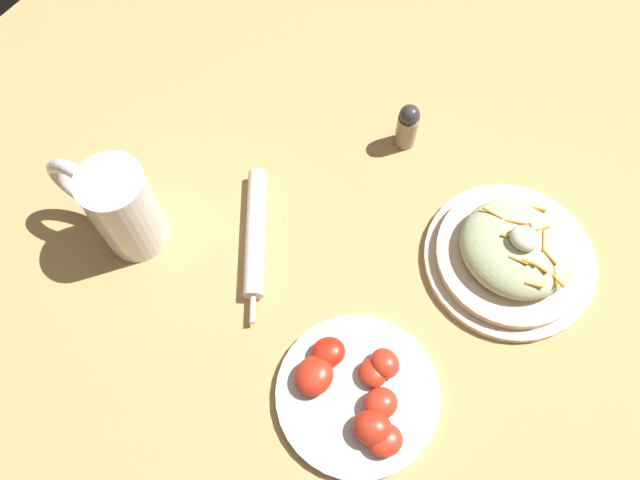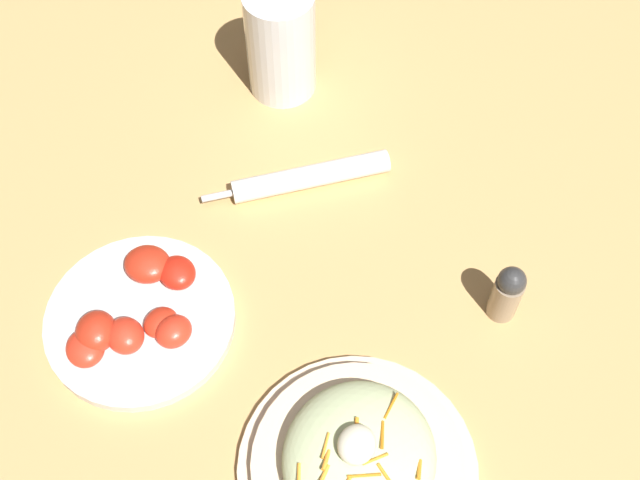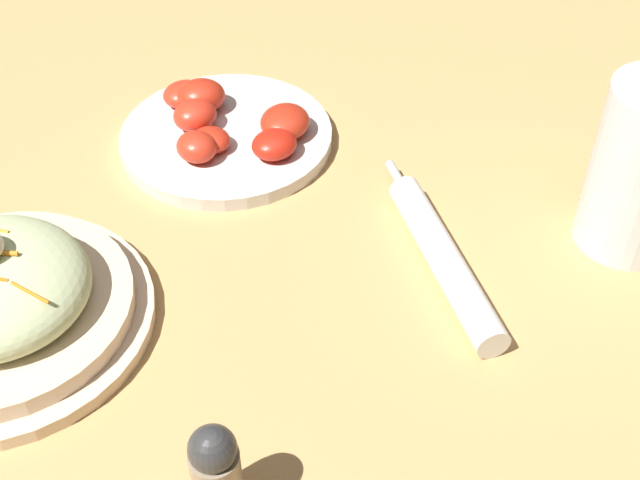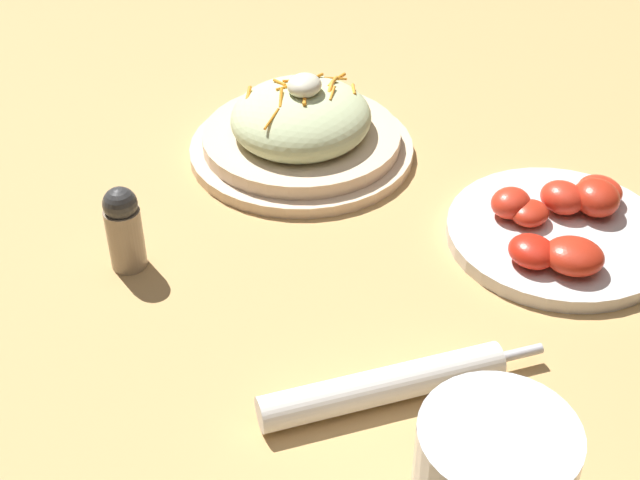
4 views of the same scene
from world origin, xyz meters
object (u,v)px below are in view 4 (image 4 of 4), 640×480
object	(u,v)px
napkin_roll	(385,386)
salt_shaker	(124,228)
salad_plate	(301,130)
tomato_plate	(560,228)

from	to	relation	value
napkin_roll	salt_shaker	world-z (taller)	salt_shaker
salad_plate	napkin_roll	size ratio (longest dim) A/B	1.20
napkin_roll	salt_shaker	size ratio (longest dim) A/B	2.40
napkin_roll	tomato_plate	distance (m)	0.25
salad_plate	tomato_plate	xyz separation A→B (m)	(-0.07, -0.27, -0.01)
salad_plate	tomato_plate	distance (m)	0.27
salad_plate	salt_shaker	size ratio (longest dim) A/B	2.88
salad_plate	salt_shaker	xyz separation A→B (m)	(-0.22, 0.09, 0.01)
salad_plate	tomato_plate	world-z (taller)	salad_plate
salad_plate	napkin_roll	xyz separation A→B (m)	(-0.30, -0.16, -0.01)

